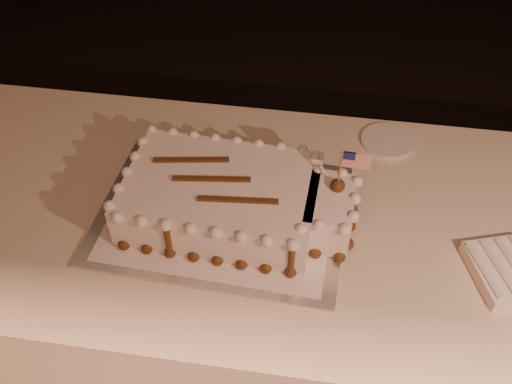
# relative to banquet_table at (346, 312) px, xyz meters

# --- Properties ---
(room_shell) EXTENTS (6.10, 8.10, 2.90)m
(room_shell) POSITION_rel_banquet_table_xyz_m (0.00, -0.60, 1.02)
(room_shell) COLOR black
(room_shell) RESTS_ON ground
(banquet_table) EXTENTS (2.40, 0.80, 0.75)m
(banquet_table) POSITION_rel_banquet_table_xyz_m (0.00, 0.00, 0.00)
(banquet_table) COLOR beige
(banquet_table) RESTS_ON ground
(cake_board) EXTENTS (0.60, 0.46, 0.01)m
(cake_board) POSITION_rel_banquet_table_xyz_m (-0.33, -0.02, 0.38)
(cake_board) COLOR beige
(cake_board) RESTS_ON banquet_table
(doily) EXTENTS (0.53, 0.41, 0.00)m
(doily) POSITION_rel_banquet_table_xyz_m (-0.33, -0.02, 0.38)
(doily) COLOR white
(doily) RESTS_ON cake_board
(sheet_cake) EXTENTS (0.55, 0.33, 0.22)m
(sheet_cake) POSITION_rel_banquet_table_xyz_m (-0.30, -0.02, 0.44)
(sheet_cake) COLOR white
(sheet_cake) RESTS_ON doily
(side_plate) EXTENTS (0.14, 0.14, 0.01)m
(side_plate) POSITION_rel_banquet_table_xyz_m (0.06, 0.30, 0.38)
(side_plate) COLOR silver
(side_plate) RESTS_ON banquet_table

